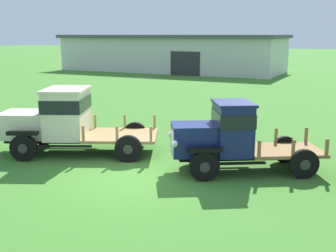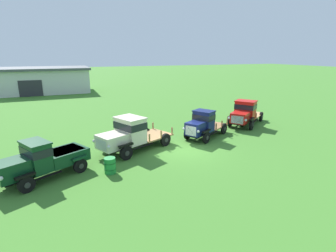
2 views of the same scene
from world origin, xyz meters
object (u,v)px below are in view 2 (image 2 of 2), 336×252
vintage_truck_foreground_near (42,159)px  vintage_truck_second_in_line (128,134)px  vintage_truck_midrow_center (203,124)px  vintage_truck_far_side (245,113)px  oil_drum_beside_row (110,165)px  farm_shed (6,81)px

vintage_truck_foreground_near → vintage_truck_second_in_line: bearing=22.5°
vintage_truck_midrow_center → vintage_truck_far_side: 5.55m
vintage_truck_far_side → vintage_truck_foreground_near: bearing=-164.6°
vintage_truck_second_in_line → oil_drum_beside_row: 3.38m
farm_shed → oil_drum_beside_row: farm_shed is taller
vintage_truck_foreground_near → oil_drum_beside_row: 3.38m
vintage_truck_foreground_near → vintage_truck_midrow_center: bearing=13.7°
vintage_truck_foreground_near → vintage_truck_far_side: (16.04, 4.43, 0.14)m
vintage_truck_midrow_center → vintage_truck_second_in_line: bearing=-174.5°
vintage_truck_second_in_line → oil_drum_beside_row: bearing=-121.8°
vintage_truck_foreground_near → oil_drum_beside_row: vintage_truck_foreground_near is taller
farm_shed → vintage_truck_second_in_line: farm_shed is taller
farm_shed → vintage_truck_second_in_line: bearing=-70.4°
vintage_truck_midrow_center → vintage_truck_far_side: vintage_truck_far_side is taller
farm_shed → vintage_truck_second_in_line: (11.51, -32.32, -0.84)m
farm_shed → vintage_truck_midrow_center: size_ratio=5.39×
vintage_truck_foreground_near → vintage_truck_second_in_line: size_ratio=0.82×
vintage_truck_second_in_line → vintage_truck_far_side: bearing=12.1°
farm_shed → vintage_truck_midrow_center: (17.32, -31.77, -0.93)m
vintage_truck_second_in_line → oil_drum_beside_row: vintage_truck_second_in_line is taller
vintage_truck_second_in_line → vintage_truck_midrow_center: (5.81, 0.56, -0.08)m
vintage_truck_foreground_near → vintage_truck_far_side: 16.64m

